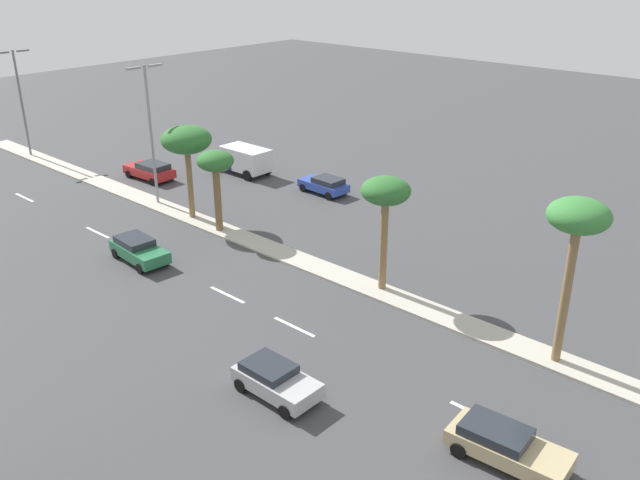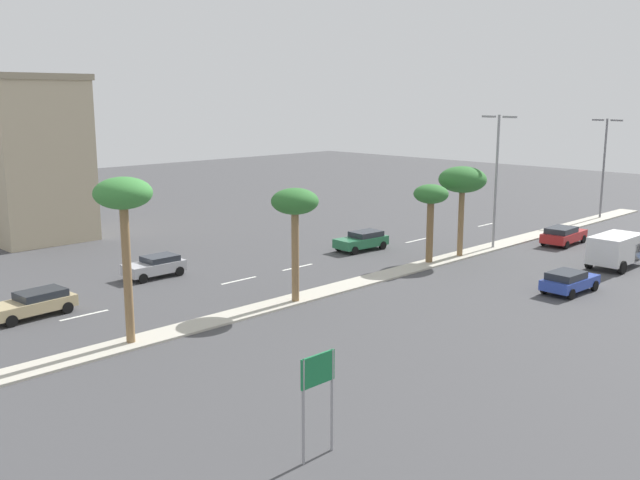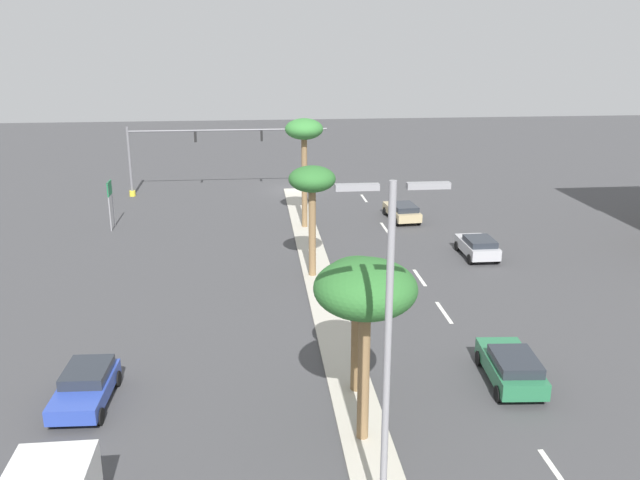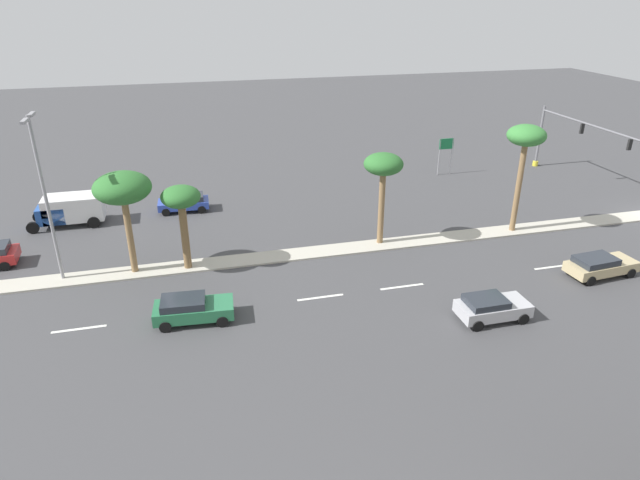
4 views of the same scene
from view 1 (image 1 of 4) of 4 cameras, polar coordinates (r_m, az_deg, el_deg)
name	(u,v)px [view 1 (image 1 of 4)]	position (r m, az deg, el deg)	size (l,w,h in m)	color
ground_plane	(321,269)	(40.38, 0.07, -2.50)	(160.00, 160.00, 0.00)	#424244
median_curb	(234,234)	(45.50, -7.31, 0.48)	(1.80, 70.63, 0.12)	#B7B2A3
lane_stripe_far	(480,416)	(29.33, 13.42, -14.32)	(0.20, 2.80, 0.01)	silver
lane_stripe_right	(294,327)	(34.48, -2.21, -7.38)	(0.20, 2.80, 0.01)	silver
lane_stripe_rear	(227,295)	(37.82, -7.88, -4.63)	(0.20, 2.80, 0.01)	silver
lane_stripe_outboard	(98,233)	(48.00, -18.37, 0.60)	(0.20, 2.80, 0.01)	silver
lane_stripe_near	(24,198)	(56.92, -23.80, 3.32)	(0.20, 2.80, 0.01)	silver
palm_tree_far	(578,223)	(30.60, 21.03, 1.32)	(2.71, 2.71, 7.94)	olive
palm_tree_left	(386,195)	(35.95, 5.60, 3.80)	(2.69, 2.69, 6.52)	olive
palm_tree_mid	(216,165)	(44.74, -8.87, 6.29)	(2.45, 2.45, 5.54)	brown
palm_tree_leading	(187,141)	(47.20, -11.27, 8.23)	(3.46, 3.46, 6.59)	olive
street_lamp_mid	(150,125)	(50.61, -14.23, 9.48)	(2.90, 0.24, 10.19)	gray
street_lamp_near	(20,95)	(67.37, -24.10, 11.21)	(2.90, 0.24, 9.48)	slate
sedan_green_far	(139,249)	(42.61, -15.15, -0.78)	(2.25, 4.40, 1.43)	#287047
sedan_silver_trailing	(275,380)	(29.38, -3.82, -11.75)	(1.97, 3.91, 1.38)	#B2B2B7
sedan_red_inboard	(150,170)	(57.94, -14.23, 5.77)	(2.29, 4.68, 1.46)	red
sedan_blue_leading	(325,185)	(52.80, 0.39, 4.73)	(2.12, 4.10, 1.35)	#2D47AD
sedan_tan_right	(506,445)	(26.98, 15.48, -16.42)	(2.24, 4.62, 1.36)	tan
box_truck	(243,159)	(57.98, -6.58, 6.86)	(2.56, 5.48, 2.30)	#234C99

